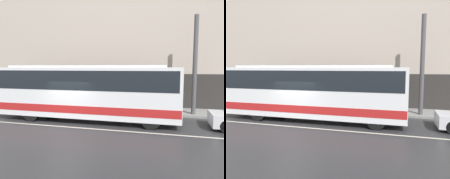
{
  "view_description": "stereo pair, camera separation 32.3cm",
  "coord_description": "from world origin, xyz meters",
  "views": [
    {
      "loc": [
        5.53,
        -10.93,
        3.36
      ],
      "look_at": [
        2.23,
        1.82,
        1.98
      ],
      "focal_mm": 35.0,
      "sensor_mm": 36.0,
      "label": 1
    },
    {
      "loc": [
        5.84,
        -10.84,
        3.36
      ],
      "look_at": [
        2.23,
        1.82,
        1.98
      ],
      "focal_mm": 35.0,
      "sensor_mm": 36.0,
      "label": 2
    }
  ],
  "objects": [
    {
      "name": "ground_plane",
      "position": [
        0.0,
        0.0,
        0.0
      ],
      "size": [
        60.0,
        60.0,
        0.0
      ],
      "primitive_type": "plane",
      "color": "#2D2D30"
    },
    {
      "name": "sidewalk",
      "position": [
        0.0,
        5.43,
        0.07
      ],
      "size": [
        60.0,
        2.87,
        0.14
      ],
      "color": "gray",
      "rests_on": "ground_plane"
    },
    {
      "name": "building_facade",
      "position": [
        0.0,
        7.01,
        6.18
      ],
      "size": [
        60.0,
        0.35,
        12.79
      ],
      "color": "#B7A899",
      "rests_on": "ground_plane"
    },
    {
      "name": "lane_stripe",
      "position": [
        0.0,
        0.0,
        0.0
      ],
      "size": [
        54.0,
        0.14,
        0.01
      ],
      "color": "beige",
      "rests_on": "ground_plane"
    },
    {
      "name": "transit_bus",
      "position": [
        0.63,
        1.82,
        1.94
      ],
      "size": [
        11.32,
        2.62,
        3.44
      ],
      "color": "white",
      "rests_on": "ground_plane"
    },
    {
      "name": "utility_pole_near",
      "position": [
        7.23,
        4.7,
        3.45
      ],
      "size": [
        0.3,
        0.3,
        6.63
      ],
      "color": "#4C4C4F",
      "rests_on": "sidewalk"
    }
  ]
}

